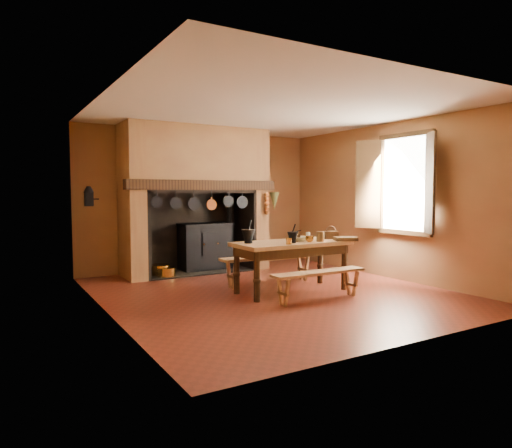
% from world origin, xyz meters
% --- Properties ---
extents(floor, '(5.50, 5.50, 0.00)m').
position_xyz_m(floor, '(0.00, 0.00, 0.00)').
color(floor, maroon).
rests_on(floor, ground).
extents(ceiling, '(5.50, 5.50, 0.00)m').
position_xyz_m(ceiling, '(0.00, 0.00, 2.80)').
color(ceiling, silver).
rests_on(ceiling, back_wall).
extents(back_wall, '(5.00, 0.02, 2.80)m').
position_xyz_m(back_wall, '(0.00, 2.75, 1.40)').
color(back_wall, olive).
rests_on(back_wall, floor).
extents(wall_left, '(0.02, 5.50, 2.80)m').
position_xyz_m(wall_left, '(-2.50, 0.00, 1.40)').
color(wall_left, olive).
rests_on(wall_left, floor).
extents(wall_right, '(0.02, 5.50, 2.80)m').
position_xyz_m(wall_right, '(2.50, 0.00, 1.40)').
color(wall_right, olive).
rests_on(wall_right, floor).
extents(wall_front, '(5.00, 0.02, 2.80)m').
position_xyz_m(wall_front, '(0.00, -2.75, 1.40)').
color(wall_front, olive).
rests_on(wall_front, floor).
extents(chimney_breast, '(2.95, 0.96, 2.80)m').
position_xyz_m(chimney_breast, '(-0.30, 2.31, 1.81)').
color(chimney_breast, olive).
rests_on(chimney_breast, floor).
extents(iron_range, '(1.12, 0.55, 1.60)m').
position_xyz_m(iron_range, '(-0.04, 2.45, 0.48)').
color(iron_range, black).
rests_on(iron_range, floor).
extents(hearth_pans, '(0.51, 0.62, 0.20)m').
position_xyz_m(hearth_pans, '(-1.05, 2.22, 0.09)').
color(hearth_pans, '#B9792A').
rests_on(hearth_pans, floor).
extents(hanging_pans, '(1.92, 0.29, 0.27)m').
position_xyz_m(hanging_pans, '(-0.34, 1.81, 1.36)').
color(hanging_pans, black).
rests_on(hanging_pans, chimney_breast).
extents(onion_string, '(0.12, 0.10, 0.46)m').
position_xyz_m(onion_string, '(1.00, 1.79, 1.33)').
color(onion_string, '#9D431D').
rests_on(onion_string, chimney_breast).
extents(herb_bunch, '(0.20, 0.20, 0.35)m').
position_xyz_m(herb_bunch, '(1.18, 1.79, 1.38)').
color(herb_bunch, brown).
rests_on(herb_bunch, chimney_breast).
extents(window, '(0.39, 1.75, 1.76)m').
position_xyz_m(window, '(2.35, -0.40, 1.70)').
color(window, white).
rests_on(window, wall_right).
extents(wall_coffee_mill, '(0.23, 0.16, 0.31)m').
position_xyz_m(wall_coffee_mill, '(-2.42, 1.55, 1.52)').
color(wall_coffee_mill, black).
rests_on(wall_coffee_mill, wall_left).
extents(work_table, '(1.83, 0.81, 0.79)m').
position_xyz_m(work_table, '(0.28, -0.10, 0.67)').
color(work_table, '#AF8350').
rests_on(work_table, floor).
extents(bench_front, '(1.52, 0.27, 0.43)m').
position_xyz_m(bench_front, '(0.28, -0.79, 0.32)').
color(bench_front, '#AF8350').
rests_on(bench_front, floor).
extents(bench_back, '(1.75, 0.31, 0.49)m').
position_xyz_m(bench_back, '(0.28, 0.56, 0.37)').
color(bench_back, '#AF8350').
rests_on(bench_back, floor).
extents(mortar_large, '(0.21, 0.21, 0.36)m').
position_xyz_m(mortar_large, '(-0.43, 0.02, 0.91)').
color(mortar_large, black).
rests_on(mortar_large, work_table).
extents(mortar_small, '(0.17, 0.17, 0.29)m').
position_xyz_m(mortar_small, '(0.17, -0.28, 0.89)').
color(mortar_small, black).
rests_on(mortar_small, work_table).
extents(coffee_grinder, '(0.16, 0.14, 0.17)m').
position_xyz_m(coffee_grinder, '(0.35, -0.11, 0.86)').
color(coffee_grinder, '#392512').
rests_on(coffee_grinder, work_table).
extents(brass_mug_a, '(0.11, 0.11, 0.09)m').
position_xyz_m(brass_mug_a, '(0.01, -0.42, 0.84)').
color(brass_mug_a, '#B9792A').
rests_on(brass_mug_a, work_table).
extents(brass_mug_b, '(0.09, 0.09, 0.08)m').
position_xyz_m(brass_mug_b, '(0.59, -0.00, 0.83)').
color(brass_mug_b, '#B9792A').
rests_on(brass_mug_b, work_table).
extents(mixing_bowl, '(0.35, 0.35, 0.07)m').
position_xyz_m(mixing_bowl, '(0.42, -0.10, 0.83)').
color(mixing_bowl, beige).
rests_on(mixing_bowl, work_table).
extents(stoneware_crock, '(0.16, 0.16, 0.16)m').
position_xyz_m(stoneware_crock, '(0.66, -0.34, 0.87)').
color(stoneware_crock, brown).
rests_on(stoneware_crock, work_table).
extents(glass_jar, '(0.09, 0.09, 0.13)m').
position_xyz_m(glass_jar, '(0.64, -0.04, 0.85)').
color(glass_jar, beige).
rests_on(glass_jar, work_table).
extents(wicker_basket, '(0.27, 0.23, 0.21)m').
position_xyz_m(wicker_basket, '(1.07, -0.09, 0.86)').
color(wicker_basket, '#462915').
rests_on(wicker_basket, work_table).
extents(wooden_tray, '(0.41, 0.36, 0.06)m').
position_xyz_m(wooden_tray, '(1.09, -0.43, 0.82)').
color(wooden_tray, '#392512').
rests_on(wooden_tray, work_table).
extents(brass_cup, '(0.15, 0.15, 0.10)m').
position_xyz_m(brass_cup, '(0.46, -0.32, 0.84)').
color(brass_cup, '#B9792A').
rests_on(brass_cup, work_table).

